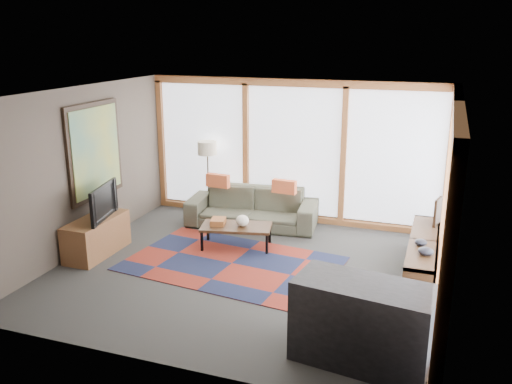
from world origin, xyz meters
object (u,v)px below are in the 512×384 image
(coffee_table, at_px, (236,236))
(bar_counter, at_px, (363,323))
(bookshelf, at_px, (422,258))
(television, at_px, (98,202))
(floor_lamp, at_px, (208,179))
(tv_console, at_px, (97,236))
(sofa, at_px, (252,208))

(coffee_table, xyz_separation_m, bar_counter, (2.42, -2.55, 0.27))
(bookshelf, height_order, bar_counter, bar_counter)
(coffee_table, bearing_deg, television, -153.53)
(coffee_table, height_order, bookshelf, bookshelf)
(floor_lamp, relative_size, tv_console, 1.22)
(television, relative_size, bar_counter, 0.66)
(tv_console, bearing_deg, floor_lamp, 69.80)
(sofa, height_order, bar_counter, bar_counter)
(tv_console, distance_m, television, 0.57)
(tv_console, height_order, bar_counter, bar_counter)
(sofa, xyz_separation_m, bookshelf, (3.02, -1.18, -0.06))
(sofa, xyz_separation_m, floor_lamp, (-0.99, 0.29, 0.38))
(bookshelf, xyz_separation_m, television, (-4.82, -0.85, 0.59))
(floor_lamp, distance_m, bookshelf, 4.30)
(sofa, relative_size, coffee_table, 2.06)
(tv_console, xyz_separation_m, bar_counter, (4.40, -1.56, 0.16))
(floor_lamp, bearing_deg, bar_counter, -47.97)
(sofa, height_order, floor_lamp, floor_lamp)
(sofa, xyz_separation_m, coffee_table, (0.12, -1.08, -0.15))
(sofa, xyz_separation_m, bar_counter, (2.54, -3.62, 0.12))
(sofa, relative_size, bookshelf, 1.06)
(floor_lamp, xyz_separation_m, bar_counter, (3.53, -3.92, -0.26))
(television, bearing_deg, floor_lamp, -31.01)
(bookshelf, distance_m, bar_counter, 2.49)
(bar_counter, bearing_deg, television, 168.07)
(floor_lamp, distance_m, tv_console, 2.55)
(television, bearing_deg, sofa, -53.42)
(floor_lamp, bearing_deg, television, -109.14)
(floor_lamp, height_order, television, floor_lamp)
(floor_lamp, relative_size, bar_counter, 1.00)
(coffee_table, xyz_separation_m, television, (-1.92, -0.95, 0.67))
(bookshelf, bearing_deg, floor_lamp, 159.81)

